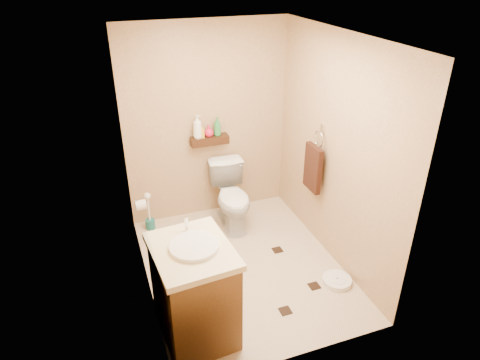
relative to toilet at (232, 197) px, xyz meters
name	(u,v)px	position (x,y,z in m)	size (l,w,h in m)	color
ground	(243,266)	(-0.17, -0.83, -0.39)	(2.50, 2.50, 0.00)	beige
wall_back	(207,124)	(-0.17, 0.42, 0.81)	(2.00, 0.04, 2.40)	tan
wall_front	(304,240)	(-0.17, -2.08, 0.81)	(2.00, 0.04, 2.40)	tan
wall_left	(137,184)	(-1.17, -0.83, 0.81)	(0.04, 2.50, 2.40)	tan
wall_right	(335,152)	(0.83, -0.83, 0.81)	(0.04, 2.50, 2.40)	tan
ceiling	(244,36)	(-0.17, -0.83, 2.01)	(2.00, 2.50, 0.02)	white
wall_shelf	(210,140)	(-0.17, 0.34, 0.63)	(0.46, 0.14, 0.10)	#39200F
floor_accents	(250,268)	(-0.10, -0.89, -0.38)	(1.17, 1.43, 0.01)	black
toilet	(232,197)	(0.00, 0.00, 0.00)	(0.43, 0.76, 0.77)	white
vanity	(194,291)	(-0.86, -1.54, 0.09)	(0.68, 0.80, 1.07)	brown
bathroom_scale	(337,281)	(0.65, -1.41, -0.36)	(0.35, 0.35, 0.06)	white
toilet_brush	(149,216)	(-0.99, 0.24, -0.21)	(0.11, 0.11, 0.50)	#196463
towel_ring	(313,166)	(0.75, -0.58, 0.56)	(0.12, 0.30, 0.76)	silver
toilet_paper	(141,205)	(-1.11, -0.18, 0.21)	(0.12, 0.11, 0.12)	white
bottle_a	(197,127)	(-0.31, 0.34, 0.83)	(0.11, 0.11, 0.28)	white
bottle_b	(201,131)	(-0.27, 0.34, 0.77)	(0.08, 0.08, 0.17)	gold
bottle_c	(209,131)	(-0.17, 0.34, 0.75)	(0.11, 0.11, 0.14)	#DF1A46
bottle_d	(217,126)	(-0.06, 0.34, 0.80)	(0.09, 0.09, 0.23)	#2E8A41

